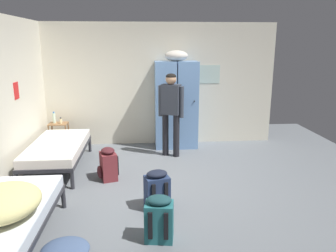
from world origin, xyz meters
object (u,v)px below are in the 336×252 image
(bedding_heap, at_px, (2,202))
(backpack_teal, at_px, (159,219))
(person_traveler, at_px, (171,107))
(shelf_unit, at_px, (59,133))
(water_bottle, at_px, (54,118))
(bed_left_front, at_px, (3,218))
(backpack_maroon, at_px, (108,165))
(lotion_bottle, at_px, (61,121))
(clothes_pile_denim, at_px, (65,250))
(bed_left_rear, at_px, (58,148))
(backpack_navy, at_px, (157,190))
(locker_bank, at_px, (176,103))

(bedding_heap, height_order, backpack_teal, bedding_heap)
(person_traveler, xyz_separation_m, backpack_teal, (-0.39, -2.91, -0.74))
(shelf_unit, height_order, person_traveler, person_traveler)
(shelf_unit, distance_m, bedding_heap, 3.77)
(water_bottle, bearing_deg, bedding_heap, -83.70)
(bed_left_front, xyz_separation_m, backpack_maroon, (0.94, 1.86, -0.12))
(backpack_maroon, bearing_deg, backpack_teal, -67.27)
(lotion_bottle, relative_size, clothes_pile_denim, 0.26)
(bed_left_rear, bearing_deg, backpack_navy, -43.56)
(lotion_bottle, height_order, backpack_maroon, lotion_bottle)
(locker_bank, distance_m, backpack_navy, 2.90)
(backpack_teal, xyz_separation_m, clothes_pile_denim, (-1.02, -0.23, -0.19))
(lotion_bottle, distance_m, backpack_teal, 3.99)
(backpack_navy, height_order, clothes_pile_denim, backpack_navy)
(bed_left_front, height_order, lotion_bottle, lotion_bottle)
(bed_left_front, distance_m, clothes_pile_denim, 0.76)
(water_bottle, distance_m, backpack_navy, 3.48)
(lotion_bottle, bearing_deg, bed_left_front, -87.10)
(backpack_maroon, bearing_deg, shelf_unit, 124.50)
(locker_bank, relative_size, person_traveler, 1.25)
(shelf_unit, bearing_deg, backpack_navy, -54.80)
(clothes_pile_denim, bearing_deg, bed_left_front, 165.51)
(backpack_teal, bearing_deg, clothes_pile_denim, -167.21)
(clothes_pile_denim, bearing_deg, bedding_heap, 177.38)
(shelf_unit, height_order, bed_left_front, shelf_unit)
(locker_bank, distance_m, bedding_heap, 4.33)
(backpack_navy, height_order, backpack_teal, same)
(shelf_unit, height_order, clothes_pile_denim, shelf_unit)
(bed_left_front, bearing_deg, person_traveler, 54.84)
(bedding_heap, bearing_deg, bed_left_rear, 91.89)
(bed_left_rear, bearing_deg, water_bottle, 105.75)
(lotion_bottle, xyz_separation_m, clothes_pile_denim, (0.85, -3.73, -0.56))
(water_bottle, relative_size, clothes_pile_denim, 0.47)
(backpack_teal, bearing_deg, bedding_heap, -172.74)
(shelf_unit, relative_size, backpack_teal, 1.04)
(lotion_bottle, distance_m, backpack_navy, 3.34)
(shelf_unit, distance_m, lotion_bottle, 0.29)
(lotion_bottle, relative_size, backpack_navy, 0.25)
(bed_left_front, distance_m, backpack_navy, 1.90)
(bed_left_front, xyz_separation_m, backpack_navy, (1.71, 0.82, -0.12))
(lotion_bottle, relative_size, backpack_maroon, 0.25)
(backpack_maroon, distance_m, backpack_teal, 1.96)
(shelf_unit, relative_size, backpack_navy, 1.04)
(person_traveler, distance_m, backpack_navy, 2.30)
(clothes_pile_denim, bearing_deg, shelf_unit, 103.78)
(bedding_heap, distance_m, clothes_pile_denim, 0.82)
(person_traveler, bearing_deg, clothes_pile_denim, -114.27)
(shelf_unit, relative_size, bed_left_front, 0.30)
(locker_bank, distance_m, backpack_maroon, 2.28)
(shelf_unit, bearing_deg, backpack_teal, -61.17)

